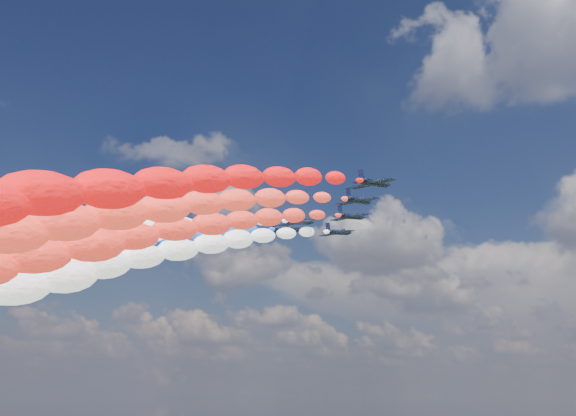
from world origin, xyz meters
The scene contains 14 objects.
jet_0 centered at (-29.64, -6.04, 98.68)m, with size 9.10×12.20×2.69m, color black, non-canonical shape.
jet_1 centered at (-19.31, 3.78, 98.68)m, with size 9.10×12.20×2.69m, color black, non-canonical shape.
jet_2 centered at (-8.61, 13.79, 98.68)m, with size 9.10×12.20×2.69m, color black, non-canonical shape.
trail_2 centered at (-8.61, -43.52, 81.25)m, with size 7.15×111.55×40.37m, color #1154FB, non-canonical shape.
jet_3 centered at (-1.04, 9.34, 98.68)m, with size 9.10×12.20×2.69m, color black, non-canonical shape.
trail_3 centered at (-1.04, -47.96, 81.25)m, with size 7.15×111.55×40.37m, color white, non-canonical shape.
jet_4 centered at (0.26, 24.05, 98.68)m, with size 9.10×12.20×2.69m, color black, non-canonical shape.
trail_4 centered at (0.26, -33.26, 81.25)m, with size 7.15×111.55×40.37m, color white, non-canonical shape.
jet_5 centered at (11.37, 12.83, 98.68)m, with size 9.10×12.20×2.69m, color black, non-canonical shape.
trail_5 centered at (11.37, -44.47, 81.25)m, with size 7.15×111.55×40.37m, color red, non-canonical shape.
jet_6 centered at (19.86, 2.76, 98.68)m, with size 9.10×12.20×2.69m, color black, non-canonical shape.
trail_6 centered at (19.86, -54.55, 81.25)m, with size 7.15×111.55×40.37m, color #F83626, non-canonical shape.
jet_7 centered at (28.79, -5.73, 98.68)m, with size 9.10×12.20×2.69m, color black, non-canonical shape.
trail_7 centered at (28.79, -63.03, 81.25)m, with size 7.15×111.55×40.37m, color red, non-canonical shape.
Camera 1 is at (93.19, -114.30, 58.81)m, focal length 42.41 mm.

